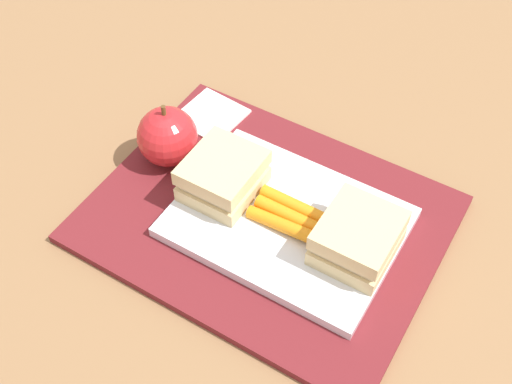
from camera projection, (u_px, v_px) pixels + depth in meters
ground_plane at (266, 222)px, 0.70m from camera, size 2.40×2.40×0.00m
lunchbag_mat at (266, 219)px, 0.69m from camera, size 0.36×0.28×0.01m
food_tray at (287, 222)px, 0.68m from camera, size 0.23×0.17×0.01m
sandwich_half_left at (358, 238)px, 0.63m from camera, size 0.07×0.08×0.04m
sandwich_half_right at (223, 175)px, 0.68m from camera, size 0.07×0.08×0.04m
carrot_sticks_bundle at (288, 215)px, 0.67m from camera, size 0.08×0.04×0.02m
apple at (167, 137)px, 0.72m from camera, size 0.07×0.07×0.08m
paper_napkin at (211, 115)px, 0.79m from camera, size 0.08×0.08×0.00m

